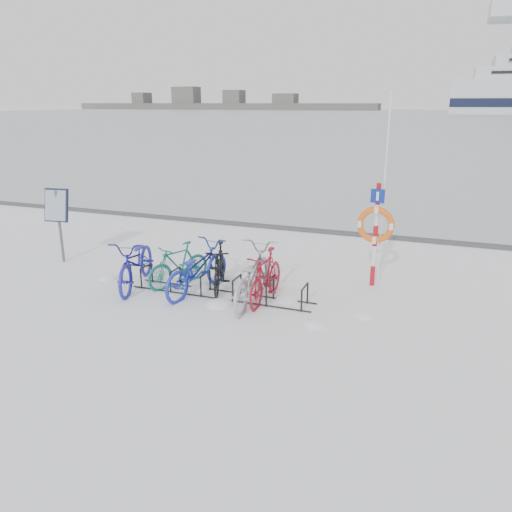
# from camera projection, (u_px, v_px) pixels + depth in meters

# --- Properties ---
(ground) EXTENTS (900.00, 900.00, 0.00)m
(ground) POSITION_uv_depth(u_px,v_px,m) (221.00, 295.00, 10.45)
(ground) COLOR white
(ground) RESTS_ON ground
(ice_sheet) EXTENTS (400.00, 298.00, 0.02)m
(ice_sheet) POSITION_uv_depth(u_px,v_px,m) (436.00, 116.00, 149.09)
(ice_sheet) COLOR #A8B6BE
(ice_sheet) RESTS_ON ground
(quay_edge) EXTENTS (400.00, 0.25, 0.10)m
(quay_edge) POSITION_uv_depth(u_px,v_px,m) (299.00, 229.00, 15.71)
(quay_edge) COLOR #3F3F42
(quay_edge) RESTS_ON ground
(bike_rack) EXTENTS (4.00, 0.48, 0.46)m
(bike_rack) POSITION_uv_depth(u_px,v_px,m) (221.00, 287.00, 10.40)
(bike_rack) COLOR black
(bike_rack) RESTS_ON ground
(info_board) EXTENTS (0.65, 0.31, 1.87)m
(info_board) POSITION_uv_depth(u_px,v_px,m) (57.00, 210.00, 12.28)
(info_board) COLOR #595B5E
(info_board) RESTS_ON ground
(lifebuoy_station) EXTENTS (0.79, 0.23, 4.12)m
(lifebuoy_station) POSITION_uv_depth(u_px,v_px,m) (376.00, 225.00, 10.59)
(lifebuoy_station) COLOR #AD0D17
(lifebuoy_station) RESTS_ON ground
(shoreline) EXTENTS (180.00, 12.00, 9.50)m
(shoreline) POSITION_uv_depth(u_px,v_px,m) (215.00, 104.00, 283.22)
(shoreline) COLOR #4B4B4B
(shoreline) RESTS_ON ground
(bike_0) EXTENTS (1.34, 2.32, 1.15)m
(bike_0) POSITION_uv_depth(u_px,v_px,m) (137.00, 260.00, 10.88)
(bike_0) COLOR #20219B
(bike_0) RESTS_ON ground
(bike_1) EXTENTS (1.08, 1.68, 0.98)m
(bike_1) POSITION_uv_depth(u_px,v_px,m) (178.00, 263.00, 10.95)
(bike_1) COLOR #136E61
(bike_1) RESTS_ON ground
(bike_2) EXTENTS (1.08, 2.19, 1.10)m
(bike_2) POSITION_uv_depth(u_px,v_px,m) (197.00, 267.00, 10.52)
(bike_2) COLOR #1C2FB5
(bike_2) RESTS_ON ground
(bike_3) EXTENTS (0.97, 1.75, 1.01)m
(bike_3) POSITION_uv_depth(u_px,v_px,m) (219.00, 266.00, 10.71)
(bike_3) COLOR black
(bike_3) RESTS_ON ground
(bike_4) EXTENTS (0.94, 2.29, 1.18)m
(bike_4) POSITION_uv_depth(u_px,v_px,m) (252.00, 274.00, 10.00)
(bike_4) COLOR #9FA0A7
(bike_4) RESTS_ON ground
(bike_5) EXTENTS (0.52, 1.79, 1.07)m
(bike_5) POSITION_uv_depth(u_px,v_px,m) (266.00, 275.00, 10.08)
(bike_5) COLOR maroon
(bike_5) RESTS_ON ground
(snow_drifts) EXTENTS (6.27, 1.51, 0.19)m
(snow_drifts) POSITION_uv_depth(u_px,v_px,m) (245.00, 300.00, 10.19)
(snow_drifts) COLOR white
(snow_drifts) RESTS_ON ground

